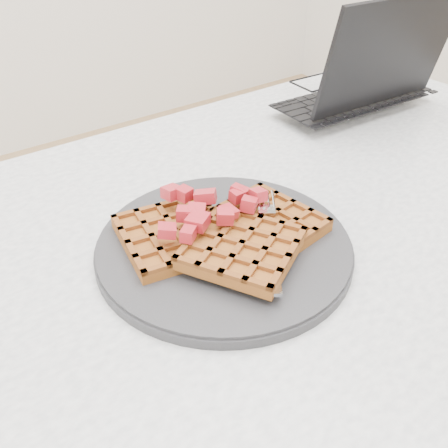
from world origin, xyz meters
name	(u,v)px	position (x,y,z in m)	size (l,w,h in m)	color
table	(295,290)	(0.00, 0.00, 0.64)	(1.20, 0.80, 0.75)	silver
plate	(224,246)	(-0.11, 0.01, 0.76)	(0.30, 0.30, 0.02)	#252528
waffles	(226,234)	(-0.11, 0.01, 0.78)	(0.23, 0.22, 0.03)	#93521F
strawberry_pile	(224,214)	(-0.11, 0.01, 0.80)	(0.15, 0.15, 0.02)	maroon
fork	(268,239)	(-0.08, -0.02, 0.77)	(0.02, 0.18, 0.02)	silver
laptop	(348,87)	(0.34, 0.24, 0.79)	(0.32, 0.25, 0.21)	black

